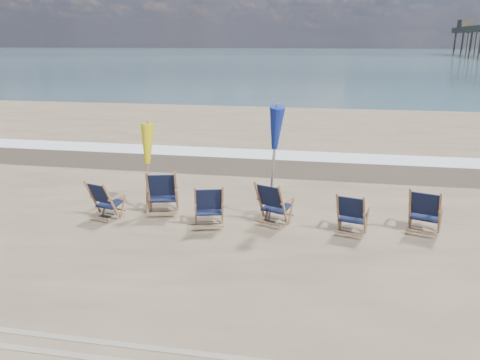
{
  "coord_description": "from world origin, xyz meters",
  "views": [
    {
      "loc": [
        1.69,
        -6.84,
        3.64
      ],
      "look_at": [
        0.0,
        2.2,
        0.9
      ],
      "focal_mm": 35.0,
      "sensor_mm": 36.0,
      "label": 1
    }
  ],
  "objects_px": {
    "beach_chair_0": "(111,202)",
    "beach_chair_2": "(223,206)",
    "beach_chair_3": "(283,206)",
    "beach_chair_4": "(364,216)",
    "beach_chair_5": "(439,214)",
    "umbrella_yellow": "(146,149)",
    "beach_chair_1": "(176,192)",
    "umbrella_blue": "(274,132)"
  },
  "relations": [
    {
      "from": "beach_chair_3",
      "to": "umbrella_yellow",
      "type": "height_order",
      "value": "umbrella_yellow"
    },
    {
      "from": "beach_chair_3",
      "to": "beach_chair_5",
      "type": "distance_m",
      "value": 2.98
    },
    {
      "from": "beach_chair_2",
      "to": "beach_chair_4",
      "type": "bearing_deg",
      "value": 165.44
    },
    {
      "from": "beach_chair_5",
      "to": "beach_chair_2",
      "type": "bearing_deg",
      "value": 22.83
    },
    {
      "from": "beach_chair_0",
      "to": "beach_chair_3",
      "type": "distance_m",
      "value": 3.54
    },
    {
      "from": "beach_chair_4",
      "to": "beach_chair_5",
      "type": "xyz_separation_m",
      "value": [
        1.41,
        0.29,
        0.04
      ]
    },
    {
      "from": "beach_chair_1",
      "to": "beach_chair_3",
      "type": "distance_m",
      "value": 2.35
    },
    {
      "from": "beach_chair_1",
      "to": "beach_chair_2",
      "type": "bearing_deg",
      "value": 138.99
    },
    {
      "from": "beach_chair_0",
      "to": "beach_chair_5",
      "type": "xyz_separation_m",
      "value": [
        6.5,
        0.41,
        0.04
      ]
    },
    {
      "from": "beach_chair_2",
      "to": "beach_chair_0",
      "type": "bearing_deg",
      "value": -13.04
    },
    {
      "from": "beach_chair_0",
      "to": "beach_chair_2",
      "type": "distance_m",
      "value": 2.35
    },
    {
      "from": "beach_chair_4",
      "to": "umbrella_yellow",
      "type": "height_order",
      "value": "umbrella_yellow"
    },
    {
      "from": "umbrella_blue",
      "to": "beach_chair_2",
      "type": "bearing_deg",
      "value": -150.04
    },
    {
      "from": "beach_chair_4",
      "to": "beach_chair_5",
      "type": "distance_m",
      "value": 1.44
    },
    {
      "from": "beach_chair_1",
      "to": "umbrella_yellow",
      "type": "relative_size",
      "value": 0.54
    },
    {
      "from": "umbrella_blue",
      "to": "beach_chair_4",
      "type": "bearing_deg",
      "value": -15.69
    },
    {
      "from": "beach_chair_2",
      "to": "umbrella_blue",
      "type": "bearing_deg",
      "value": -165.16
    },
    {
      "from": "beach_chair_2",
      "to": "beach_chair_3",
      "type": "distance_m",
      "value": 1.2
    },
    {
      "from": "beach_chair_1",
      "to": "beach_chair_5",
      "type": "xyz_separation_m",
      "value": [
        5.3,
        -0.23,
        -0.04
      ]
    },
    {
      "from": "beach_chair_1",
      "to": "umbrella_blue",
      "type": "relative_size",
      "value": 0.43
    },
    {
      "from": "beach_chair_2",
      "to": "beach_chair_4",
      "type": "distance_m",
      "value": 2.75
    },
    {
      "from": "umbrella_blue",
      "to": "beach_chair_0",
      "type": "bearing_deg",
      "value": -169.26
    },
    {
      "from": "beach_chair_4",
      "to": "beach_chair_2",
      "type": "bearing_deg",
      "value": 15.02
    },
    {
      "from": "beach_chair_1",
      "to": "beach_chair_3",
      "type": "height_order",
      "value": "beach_chair_1"
    },
    {
      "from": "beach_chair_5",
      "to": "beach_chair_1",
      "type": "bearing_deg",
      "value": 15.89
    },
    {
      "from": "beach_chair_1",
      "to": "beach_chair_3",
      "type": "relative_size",
      "value": 1.09
    },
    {
      "from": "beach_chair_3",
      "to": "umbrella_blue",
      "type": "bearing_deg",
      "value": -29.23
    },
    {
      "from": "beach_chair_2",
      "to": "beach_chair_5",
      "type": "relative_size",
      "value": 0.99
    },
    {
      "from": "beach_chair_1",
      "to": "beach_chair_2",
      "type": "distance_m",
      "value": 1.27
    },
    {
      "from": "beach_chair_0",
      "to": "beach_chair_1",
      "type": "xyz_separation_m",
      "value": [
        1.2,
        0.64,
        0.08
      ]
    },
    {
      "from": "beach_chair_3",
      "to": "beach_chair_4",
      "type": "distance_m",
      "value": 1.58
    },
    {
      "from": "beach_chair_3",
      "to": "beach_chair_4",
      "type": "xyz_separation_m",
      "value": [
        1.57,
        -0.2,
        -0.03
      ]
    },
    {
      "from": "beach_chair_1",
      "to": "beach_chair_4",
      "type": "relative_size",
      "value": 1.17
    },
    {
      "from": "beach_chair_4",
      "to": "umbrella_blue",
      "type": "height_order",
      "value": "umbrella_blue"
    },
    {
      "from": "beach_chair_3",
      "to": "umbrella_blue",
      "type": "relative_size",
      "value": 0.39
    },
    {
      "from": "beach_chair_1",
      "to": "beach_chair_4",
      "type": "height_order",
      "value": "beach_chair_1"
    },
    {
      "from": "beach_chair_5",
      "to": "umbrella_yellow",
      "type": "distance_m",
      "value": 6.03
    },
    {
      "from": "beach_chair_1",
      "to": "beach_chair_0",
      "type": "bearing_deg",
      "value": 12.86
    },
    {
      "from": "beach_chair_4",
      "to": "umbrella_yellow",
      "type": "distance_m",
      "value": 4.68
    },
    {
      "from": "umbrella_blue",
      "to": "umbrella_yellow",
      "type": "bearing_deg",
      "value": 178.59
    },
    {
      "from": "beach_chair_5",
      "to": "umbrella_blue",
      "type": "bearing_deg",
      "value": 14.57
    },
    {
      "from": "beach_chair_2",
      "to": "beach_chair_5",
      "type": "bearing_deg",
      "value": 169.28
    }
  ]
}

